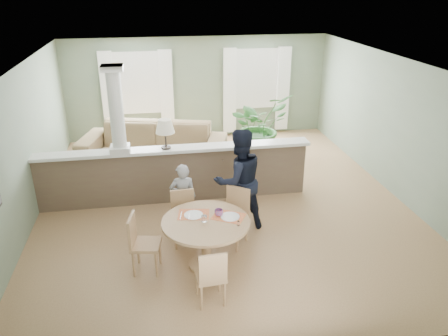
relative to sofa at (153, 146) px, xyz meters
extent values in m
plane|color=tan|center=(1.29, -2.03, -0.49)|extent=(8.00, 8.00, 0.00)
cube|color=gray|center=(1.29, 1.97, 0.86)|extent=(7.00, 0.02, 2.70)
cube|color=gray|center=(-2.21, -2.03, 0.86)|extent=(0.02, 8.00, 2.70)
cube|color=gray|center=(4.79, -2.03, 0.86)|extent=(0.02, 8.00, 2.70)
cube|color=gray|center=(1.29, -6.03, 0.86)|extent=(7.00, 0.02, 2.70)
cube|color=white|center=(1.29, -2.03, 2.21)|extent=(7.00, 8.00, 0.02)
cube|color=white|center=(-0.31, 1.94, 1.06)|extent=(1.10, 0.02, 1.50)
cube|color=white|center=(-0.31, 1.91, 1.06)|extent=(1.22, 0.04, 1.62)
cube|color=white|center=(2.89, 1.94, 1.06)|extent=(1.10, 0.02, 1.50)
cube|color=white|center=(2.89, 1.91, 1.06)|extent=(1.22, 0.04, 1.62)
cube|color=white|center=(-1.06, 1.85, 0.76)|extent=(0.35, 0.10, 2.30)
cube|color=white|center=(0.44, 1.85, 0.76)|extent=(0.35, 0.10, 2.30)
cube|color=white|center=(2.14, 1.85, 0.76)|extent=(0.35, 0.10, 2.30)
cube|color=white|center=(3.64, 1.85, 0.76)|extent=(0.35, 0.10, 2.30)
cube|color=brown|center=(0.39, -1.83, 0.04)|extent=(5.20, 0.22, 1.05)
cube|color=white|center=(0.39, -1.83, 0.59)|extent=(5.32, 0.36, 0.06)
cube|color=white|center=(-0.61, -1.83, 0.67)|extent=(0.36, 0.36, 0.10)
cylinder|color=white|center=(-0.61, -1.83, 1.42)|extent=(0.26, 0.26, 1.39)
cube|color=white|center=(-0.61, -1.83, 2.16)|extent=(0.38, 0.38, 0.10)
cylinder|color=black|center=(0.24, -1.83, 0.64)|extent=(0.18, 0.18, 0.03)
cylinder|color=black|center=(0.24, -1.83, 0.79)|extent=(0.03, 0.03, 0.28)
cone|color=beige|center=(0.24, -1.83, 1.06)|extent=(0.36, 0.36, 0.26)
imported|color=olive|center=(0.00, 0.00, 0.00)|extent=(3.56, 2.16, 0.97)
imported|color=#2F6729|center=(2.54, 0.12, 0.31)|extent=(1.86, 1.79, 1.59)
cylinder|color=tan|center=(0.70, -4.10, -0.47)|extent=(0.55, 0.55, 0.04)
cylinder|color=tan|center=(0.70, -4.10, -0.09)|extent=(0.15, 0.15, 0.71)
cylinder|color=tan|center=(0.70, -4.10, 0.28)|extent=(1.31, 1.31, 0.04)
cube|color=red|center=(0.54, -3.88, 0.31)|extent=(0.52, 0.41, 0.01)
cube|color=red|center=(1.05, -4.03, 0.31)|extent=(0.57, 0.52, 0.01)
cylinder|color=white|center=(0.53, -3.91, 0.32)|extent=(0.29, 0.29, 0.01)
cylinder|color=white|center=(1.07, -4.06, 0.32)|extent=(0.29, 0.29, 0.01)
cylinder|color=white|center=(0.67, -4.12, 0.36)|extent=(0.08, 0.08, 0.10)
cube|color=silver|center=(0.46, -3.96, 0.33)|extent=(0.05, 0.19, 0.00)
cube|color=silver|center=(0.35, -3.89, 0.31)|extent=(0.05, 0.23, 0.00)
cylinder|color=white|center=(1.14, -4.31, 0.34)|extent=(0.04, 0.04, 0.07)
cylinder|color=silver|center=(1.14, -4.31, 0.38)|extent=(0.04, 0.04, 0.01)
imported|color=#265FB5|center=(0.91, -3.98, 0.36)|extent=(0.15, 0.15, 0.10)
cube|color=tan|center=(0.42, -3.41, -0.05)|extent=(0.42, 0.42, 0.05)
cylinder|color=tan|center=(0.26, -3.58, -0.28)|extent=(0.04, 0.04, 0.42)
cylinder|color=tan|center=(0.59, -3.57, -0.28)|extent=(0.04, 0.04, 0.42)
cylinder|color=tan|center=(0.25, -3.25, -0.28)|extent=(0.04, 0.04, 0.42)
cylinder|color=tan|center=(0.58, -3.24, -0.28)|extent=(0.04, 0.04, 0.42)
cube|color=tan|center=(0.42, -3.23, 0.19)|extent=(0.39, 0.05, 0.45)
cube|color=tan|center=(1.20, -3.56, -0.02)|extent=(0.61, 0.61, 0.05)
cylinder|color=tan|center=(0.96, -3.60, -0.26)|extent=(0.04, 0.04, 0.44)
cylinder|color=tan|center=(1.24, -3.81, -0.26)|extent=(0.04, 0.04, 0.44)
cylinder|color=tan|center=(1.17, -3.32, -0.26)|extent=(0.04, 0.04, 0.44)
cylinder|color=tan|center=(1.45, -3.53, -0.26)|extent=(0.04, 0.04, 0.44)
cube|color=tan|center=(1.32, -3.41, 0.24)|extent=(0.35, 0.28, 0.48)
cube|color=tan|center=(0.65, -4.90, -0.07)|extent=(0.42, 0.42, 0.05)
cylinder|color=tan|center=(0.79, -4.73, -0.29)|extent=(0.04, 0.04, 0.40)
cylinder|color=tan|center=(0.48, -4.75, -0.29)|extent=(0.04, 0.04, 0.40)
cylinder|color=tan|center=(0.82, -5.04, -0.29)|extent=(0.04, 0.04, 0.40)
cylinder|color=tan|center=(0.50, -5.06, -0.29)|extent=(0.04, 0.04, 0.40)
cube|color=tan|center=(0.66, -5.07, 0.17)|extent=(0.37, 0.06, 0.43)
cube|color=tan|center=(-0.20, -4.05, -0.04)|extent=(0.48, 0.48, 0.05)
cylinder|color=tan|center=(-0.06, -4.24, -0.27)|extent=(0.04, 0.04, 0.43)
cylinder|color=tan|center=(0.00, -3.91, -0.27)|extent=(0.04, 0.04, 0.43)
cylinder|color=tan|center=(-0.39, -4.18, -0.27)|extent=(0.04, 0.04, 0.43)
cylinder|color=tan|center=(-0.33, -3.85, -0.27)|extent=(0.04, 0.04, 0.43)
cube|color=tan|center=(-0.38, -4.01, 0.21)|extent=(0.11, 0.40, 0.46)
imported|color=gray|center=(0.45, -2.97, 0.13)|extent=(0.45, 0.30, 1.24)
imported|color=black|center=(1.40, -3.07, 0.43)|extent=(1.03, 0.89, 1.83)
camera|label=1|loc=(0.02, -9.64, 3.59)|focal=35.00mm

